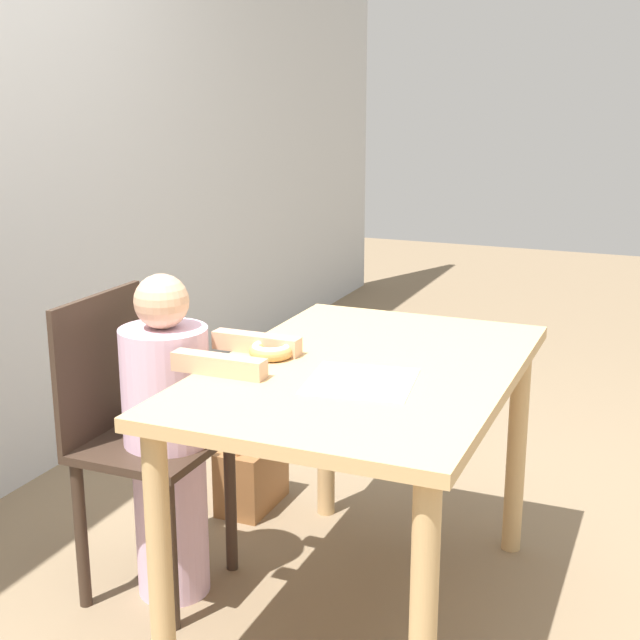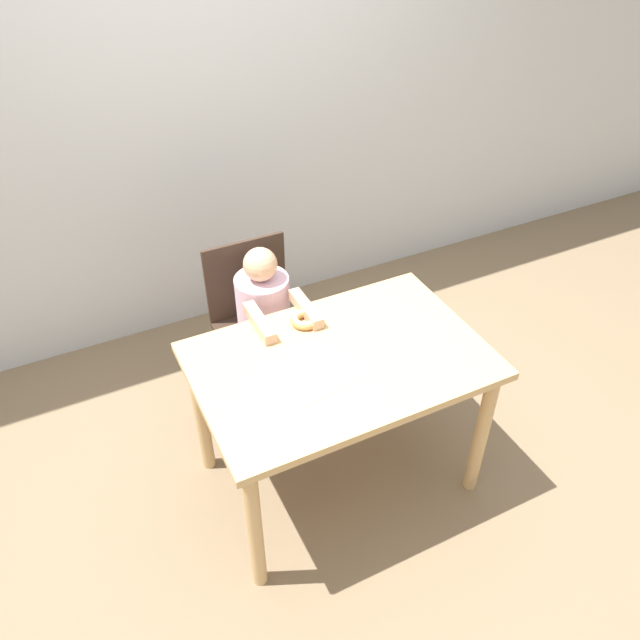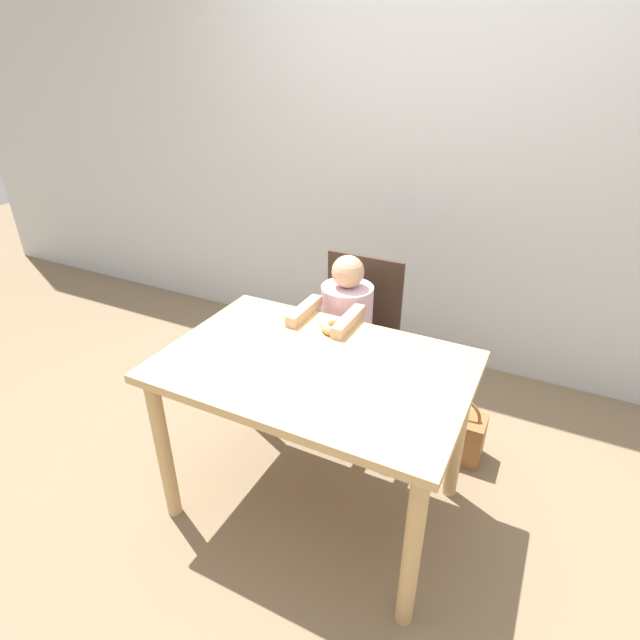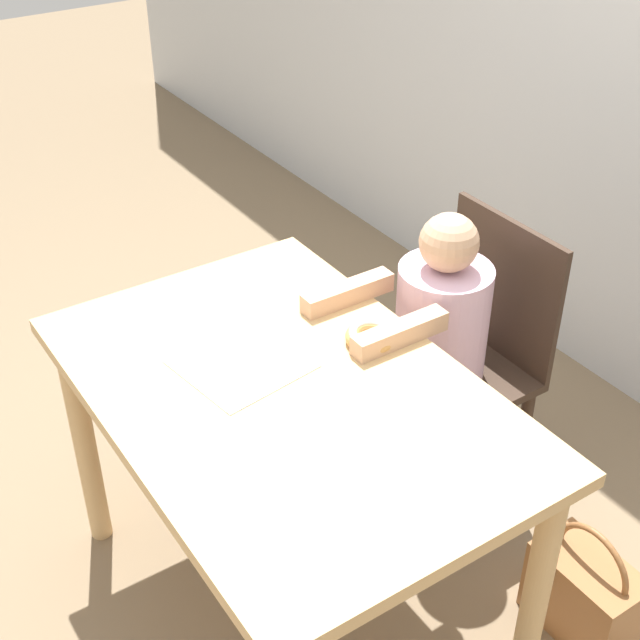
# 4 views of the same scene
# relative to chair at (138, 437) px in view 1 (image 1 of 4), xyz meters

# --- Properties ---
(ground_plane) EXTENTS (12.00, 12.00, 0.00)m
(ground_plane) POSITION_rel_chair_xyz_m (0.11, -0.65, -0.47)
(ground_plane) COLOR #7A664C
(dining_table) EXTENTS (1.16, 0.77, 0.73)m
(dining_table) POSITION_rel_chair_xyz_m (0.11, -0.65, 0.16)
(dining_table) COLOR tan
(dining_table) RESTS_ON ground_plane
(chair) EXTENTS (0.40, 0.36, 0.88)m
(chair) POSITION_rel_chair_xyz_m (0.00, 0.00, 0.00)
(chair) COLOR #38281E
(chair) RESTS_ON ground_plane
(child_figure) EXTENTS (0.26, 0.48, 0.96)m
(child_figure) POSITION_rel_chair_xyz_m (-0.00, -0.11, 0.01)
(child_figure) COLOR silver
(child_figure) RESTS_ON ground_plane
(donut) EXTENTS (0.12, 0.12, 0.04)m
(donut) POSITION_rel_chair_xyz_m (0.08, -0.39, 0.29)
(donut) COLOR tan
(donut) RESTS_ON dining_table
(napkin) EXTENTS (0.30, 0.30, 0.00)m
(napkin) POSITION_rel_chair_xyz_m (-0.02, -0.69, 0.27)
(napkin) COLOR white
(napkin) RESTS_ON dining_table
(handbag) EXTENTS (0.28, 0.16, 0.34)m
(handbag) POSITION_rel_chair_xyz_m (0.58, -0.07, -0.35)
(handbag) COLOR brown
(handbag) RESTS_ON ground_plane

